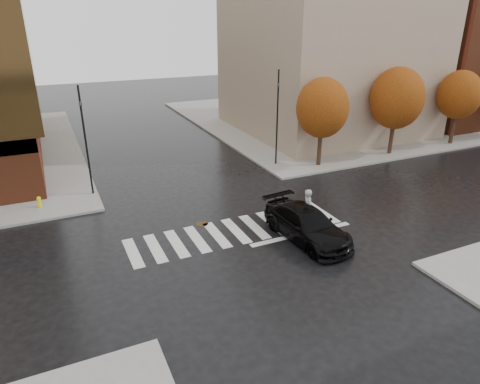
% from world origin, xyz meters
% --- Properties ---
extents(ground, '(120.00, 120.00, 0.00)m').
position_xyz_m(ground, '(0.00, 0.00, 0.00)').
color(ground, black).
rests_on(ground, ground).
extents(sidewalk_ne, '(30.00, 30.00, 0.15)m').
position_xyz_m(sidewalk_ne, '(21.00, 21.00, 0.07)').
color(sidewalk_ne, gray).
rests_on(sidewalk_ne, ground).
extents(crosswalk, '(12.00, 3.00, 0.01)m').
position_xyz_m(crosswalk, '(0.00, 0.50, 0.01)').
color(crosswalk, silver).
rests_on(crosswalk, ground).
extents(building_ne_tan, '(16.00, 16.00, 18.00)m').
position_xyz_m(building_ne_tan, '(17.00, 17.00, 9.15)').
color(building_ne_tan, gray).
rests_on(building_ne_tan, sidewalk_ne).
extents(building_ne_brick, '(14.00, 14.00, 14.00)m').
position_xyz_m(building_ne_brick, '(33.00, 16.00, 7.15)').
color(building_ne_brick, brown).
rests_on(building_ne_brick, sidewalk_ne).
extents(tree_ne_a, '(3.80, 3.80, 6.50)m').
position_xyz_m(tree_ne_a, '(10.00, 7.40, 4.46)').
color(tree_ne_a, black).
rests_on(tree_ne_a, sidewalk_ne).
extents(tree_ne_b, '(4.20, 4.20, 6.89)m').
position_xyz_m(tree_ne_b, '(17.00, 7.40, 4.62)').
color(tree_ne_b, black).
rests_on(tree_ne_b, sidewalk_ne).
extents(tree_ne_c, '(3.60, 3.60, 6.31)m').
position_xyz_m(tree_ne_c, '(24.00, 7.40, 4.37)').
color(tree_ne_c, black).
rests_on(tree_ne_c, sidewalk_ne).
extents(sedan, '(2.76, 5.78, 1.62)m').
position_xyz_m(sedan, '(2.94, -1.80, 0.81)').
color(sedan, black).
rests_on(sedan, ground).
extents(cyclist, '(2.18, 1.23, 2.34)m').
position_xyz_m(cyclist, '(3.57, -1.00, 0.80)').
color(cyclist, maroon).
rests_on(cyclist, ground).
extents(traffic_light_nw, '(0.20, 0.18, 6.79)m').
position_xyz_m(traffic_light_nw, '(-6.30, 8.76, 3.97)').
color(traffic_light_nw, black).
rests_on(traffic_light_nw, sidewalk_nw).
extents(traffic_light_ne, '(0.18, 0.20, 6.99)m').
position_xyz_m(traffic_light_ne, '(7.19, 9.00, 4.10)').
color(traffic_light_ne, black).
rests_on(traffic_light_ne, sidewalk_ne).
extents(fire_hydrant, '(0.24, 0.24, 0.67)m').
position_xyz_m(fire_hydrant, '(-9.42, 7.87, 0.52)').
color(fire_hydrant, '#F7F40E').
rests_on(fire_hydrant, sidewalk_nw).
extents(manhole, '(0.82, 0.82, 0.01)m').
position_xyz_m(manhole, '(-1.38, 2.00, 0.01)').
color(manhole, '#4C361B').
rests_on(manhole, ground).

